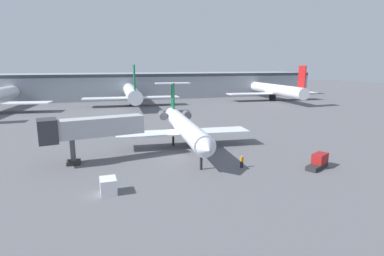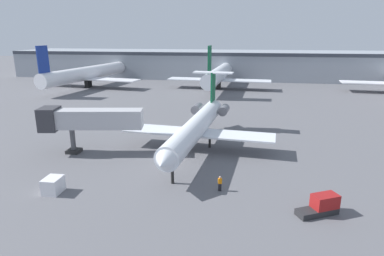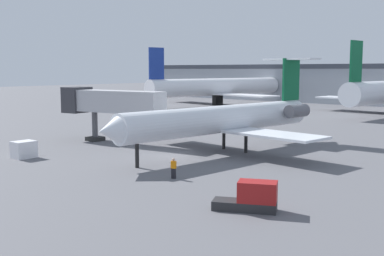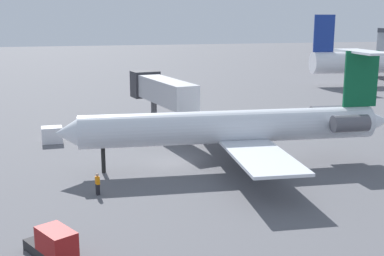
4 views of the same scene
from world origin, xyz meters
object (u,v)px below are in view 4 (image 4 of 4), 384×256
at_px(baggage_tug_lead, 54,246).
at_px(regional_jet, 239,126).
at_px(cargo_container_uld, 52,135).
at_px(jet_bridge, 160,90).
at_px(ground_crew_marshaller, 98,184).

bearing_deg(baggage_tug_lead, regional_jet, 131.58).
xyz_separation_m(regional_jet, baggage_tug_lead, (14.21, -16.01, -2.83)).
bearing_deg(baggage_tug_lead, cargo_container_uld, -179.55).
distance_m(jet_bridge, baggage_tug_lead, 32.14).
distance_m(regional_jet, jet_bridge, 15.93).
distance_m(ground_crew_marshaller, baggage_tug_lead, 10.31).
relative_size(ground_crew_marshaller, baggage_tug_lead, 0.40).
relative_size(ground_crew_marshaller, cargo_container_uld, 0.78).
height_order(regional_jet, ground_crew_marshaller, regional_jet).
distance_m(regional_jet, baggage_tug_lead, 21.59).
distance_m(regional_jet, cargo_container_uld, 21.07).
height_order(ground_crew_marshaller, cargo_container_uld, cargo_container_uld).
distance_m(regional_jet, ground_crew_marshaller, 13.87).
bearing_deg(ground_crew_marshaller, cargo_container_uld, -169.12).
bearing_deg(cargo_container_uld, ground_crew_marshaller, 10.88).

